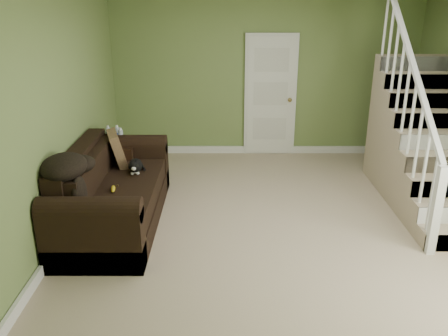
{
  "coord_description": "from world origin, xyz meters",
  "views": [
    {
      "loc": [
        -0.66,
        -5.09,
        2.66
      ],
      "look_at": [
        -0.67,
        0.1,
        0.71
      ],
      "focal_mm": 38.0,
      "sensor_mm": 36.0,
      "label": 1
    }
  ],
  "objects_px": {
    "side_table": "(118,165)",
    "cat": "(135,166)",
    "banana": "(113,189)",
    "sofa": "(111,195)"
  },
  "relations": [
    {
      "from": "sofa",
      "to": "side_table",
      "type": "relative_size",
      "value": 2.65
    },
    {
      "from": "sofa",
      "to": "banana",
      "type": "relative_size",
      "value": 13.5
    },
    {
      "from": "side_table",
      "to": "banana",
      "type": "relative_size",
      "value": 5.1
    },
    {
      "from": "sofa",
      "to": "side_table",
      "type": "distance_m",
      "value": 1.11
    },
    {
      "from": "sofa",
      "to": "side_table",
      "type": "bearing_deg",
      "value": 97.81
    },
    {
      "from": "cat",
      "to": "banana",
      "type": "relative_size",
      "value": 2.65
    },
    {
      "from": "side_table",
      "to": "cat",
      "type": "xyz_separation_m",
      "value": [
        0.39,
        -0.72,
        0.25
      ]
    },
    {
      "from": "side_table",
      "to": "sofa",
      "type": "bearing_deg",
      "value": -82.19
    },
    {
      "from": "sofa",
      "to": "banana",
      "type": "bearing_deg",
      "value": -67.64
    },
    {
      "from": "side_table",
      "to": "cat",
      "type": "height_order",
      "value": "side_table"
    }
  ]
}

